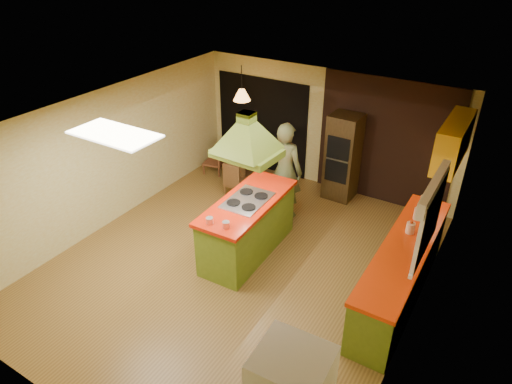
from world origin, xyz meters
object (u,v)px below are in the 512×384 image
Objects in this scene: kitchen_island at (248,226)px; dining_table at (243,154)px; man at (285,171)px; wall_oven at (343,157)px; canister_large at (424,202)px.

kitchen_island is 1.87× the size of dining_table.
wall_oven is (0.64, 1.23, -0.06)m from man.
dining_table is (-1.48, 0.84, -0.36)m from man.
kitchen_island is 2.69m from wall_oven.
canister_large is (2.50, 0.03, 0.09)m from man.
kitchen_island is 1.09× the size of man.
dining_table is at bearing 168.59° from canister_large.
kitchen_island is 2.87m from canister_large.
kitchen_island is 1.17× the size of wall_oven.
dining_table is 4.08m from canister_large.
kitchen_island is at bearing -150.25° from canister_large.
wall_oven is 2.21m from canister_large.
wall_oven is 2.18m from dining_table.
wall_oven reaches higher than dining_table.
man is (-0.05, 1.37, 0.43)m from kitchen_island.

